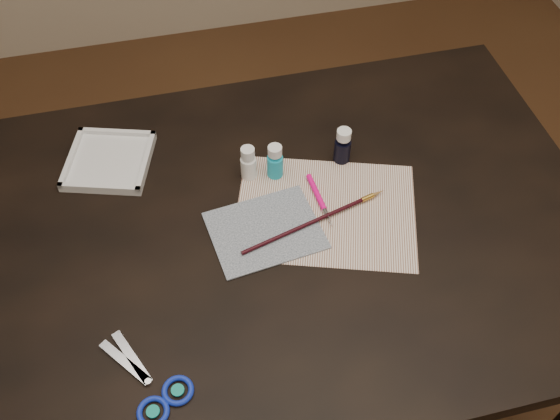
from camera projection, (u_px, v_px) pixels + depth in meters
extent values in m
cube|color=#422614|center=(280.00, 381.00, 1.84)|extent=(3.50, 3.50, 0.02)
cube|color=black|center=(280.00, 318.00, 1.54)|extent=(1.30, 0.90, 0.75)
cube|color=white|center=(326.00, 211.00, 1.27)|extent=(0.43, 0.37, 0.00)
cube|color=#132035|center=(265.00, 230.00, 1.23)|extent=(0.23, 0.20, 0.00)
cylinder|color=white|center=(248.00, 163.00, 1.29)|extent=(0.04, 0.04, 0.08)
cylinder|color=#19A6C4|center=(275.00, 161.00, 1.30)|extent=(0.04, 0.04, 0.08)
cylinder|color=black|center=(343.00, 146.00, 1.32)|extent=(0.05, 0.05, 0.09)
cube|color=silver|center=(109.00, 160.00, 1.34)|extent=(0.22, 0.22, 0.02)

